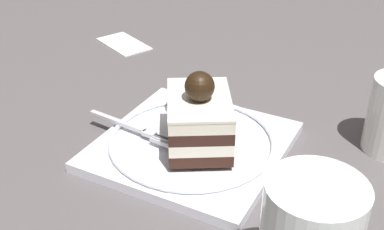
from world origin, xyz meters
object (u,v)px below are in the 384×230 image
(dessert_plate, at_px, (192,144))
(whipped_cream_dollop, at_px, (179,97))
(folded_napkin, at_px, (124,43))
(cake_slice, at_px, (199,118))
(fork, at_px, (132,129))

(dessert_plate, xyz_separation_m, whipped_cream_dollop, (0.05, 0.05, 0.02))
(dessert_plate, xyz_separation_m, folded_napkin, (0.21, 0.28, -0.01))
(cake_slice, height_order, fork, cake_slice)
(dessert_plate, distance_m, fork, 0.07)
(cake_slice, height_order, whipped_cream_dollop, cake_slice)
(fork, bearing_deg, folded_napkin, 42.12)
(dessert_plate, relative_size, cake_slice, 1.84)
(whipped_cream_dollop, height_order, folded_napkin, whipped_cream_dollop)
(cake_slice, bearing_deg, fork, 106.67)
(dessert_plate, bearing_deg, whipped_cream_dollop, 46.39)
(dessert_plate, bearing_deg, cake_slice, -109.15)
(cake_slice, relative_size, folded_napkin, 1.21)
(dessert_plate, height_order, folded_napkin, dessert_plate)
(whipped_cream_dollop, xyz_separation_m, fork, (-0.08, 0.01, -0.01))
(folded_napkin, bearing_deg, whipped_cream_dollop, -124.77)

